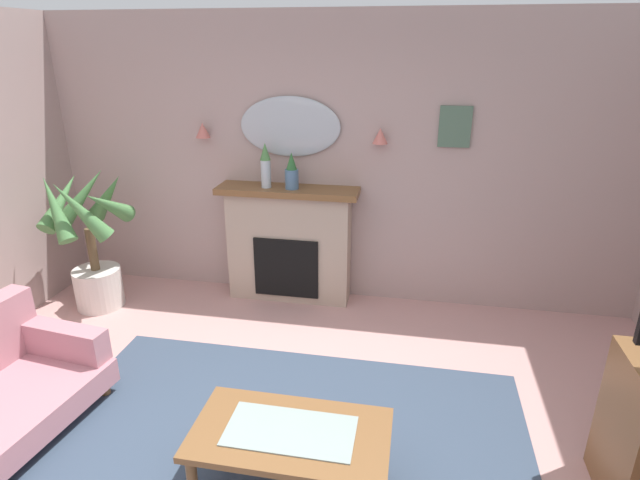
{
  "coord_description": "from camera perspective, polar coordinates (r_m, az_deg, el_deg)",
  "views": [
    {
      "loc": [
        0.73,
        -2.16,
        2.44
      ],
      "look_at": [
        0.06,
        1.38,
        1.05
      ],
      "focal_mm": 28.73,
      "sensor_mm": 36.0,
      "label": 1
    }
  ],
  "objects": [
    {
      "name": "potted_plant_corner_palm",
      "position": [
        5.32,
        -24.26,
        -0.03
      ],
      "size": [
        0.8,
        0.85,
        1.37
      ],
      "color": "silver",
      "rests_on": "ground"
    },
    {
      "name": "wall_mirror",
      "position": [
        4.91,
        -3.37,
        12.49
      ],
      "size": [
        0.96,
        0.06,
        0.56
      ],
      "primitive_type": "ellipsoid",
      "color": "#B2BCC6"
    },
    {
      "name": "wall_back",
      "position": [
        4.96,
        1.98,
        8.57
      ],
      "size": [
        6.69,
        0.1,
        2.73
      ],
      "primitive_type": "cube",
      "color": "#B29993",
      "rests_on": "ground"
    },
    {
      "name": "wall_sconce_left",
      "position": [
        5.14,
        -12.93,
        11.83
      ],
      "size": [
        0.14,
        0.14,
        0.14
      ],
      "primitive_type": "cone",
      "color": "#D17066"
    },
    {
      "name": "fireplace",
      "position": [
        5.08,
        -3.48,
        -0.58
      ],
      "size": [
        1.36,
        0.36,
        1.16
      ],
      "color": "tan",
      "rests_on": "ground"
    },
    {
      "name": "mantel_vase_centre",
      "position": [
        4.81,
        -3.17,
        7.49
      ],
      "size": [
        0.13,
        0.13,
        0.34
      ],
      "color": "#4C7093",
      "rests_on": "fireplace"
    },
    {
      "name": "coffee_table",
      "position": [
        3.06,
        -3.3,
        -21.29
      ],
      "size": [
        1.1,
        0.6,
        0.45
      ],
      "color": "brown",
      "rests_on": "ground"
    },
    {
      "name": "patterned_rug",
      "position": [
        3.47,
        -5.07,
        -23.55
      ],
      "size": [
        3.2,
        2.4,
        0.01
      ],
      "primitive_type": "cube",
      "color": "#38475B",
      "rests_on": "ground"
    },
    {
      "name": "mantel_vase_right",
      "position": [
        4.86,
        -6.08,
        8.34
      ],
      "size": [
        0.1,
        0.1,
        0.42
      ],
      "color": "silver",
      "rests_on": "fireplace"
    },
    {
      "name": "wall_sconce_right",
      "position": [
        4.74,
        6.73,
        11.45
      ],
      "size": [
        0.14,
        0.14,
        0.14
      ],
      "primitive_type": "cone",
      "color": "#D17066"
    },
    {
      "name": "framed_picture",
      "position": [
        4.78,
        14.8,
        12.1
      ],
      "size": [
        0.28,
        0.03,
        0.36
      ],
      "primitive_type": "cube",
      "color": "#4C6B56"
    }
  ]
}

